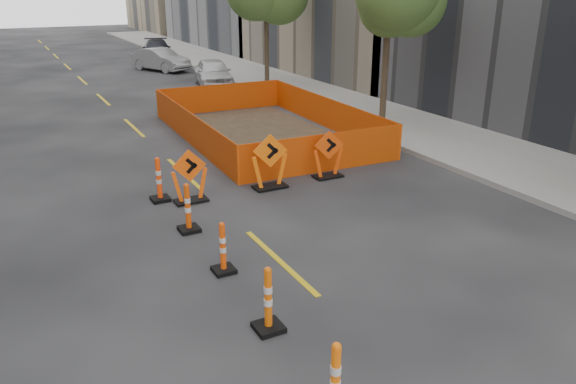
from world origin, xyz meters
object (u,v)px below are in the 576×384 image
channelizer_2 (335,381)px  parked_car_near (213,73)px  parked_car_far (157,50)px  channelizer_3 (268,299)px  channelizer_5 (188,208)px  chevron_sign_center (270,161)px  chevron_sign_left (190,176)px  chevron_sign_right (328,154)px  parked_car_mid (160,60)px  channelizer_4 (223,247)px  channelizer_6 (159,179)px

channelizer_2 → parked_car_near: parked_car_near is taller
parked_car_far → channelizer_2: bearing=-87.9°
channelizer_3 → channelizer_5: size_ratio=1.00×
channelizer_3 → channelizer_5: bearing=88.9°
parked_car_far → channelizer_3: bearing=-88.4°
channelizer_5 → chevron_sign_center: bearing=30.5°
chevron_sign_left → chevron_sign_center: size_ratio=0.92×
channelizer_2 → chevron_sign_center: 8.38m
channelizer_3 → chevron_sign_right: size_ratio=0.82×
channelizer_5 → parked_car_far: size_ratio=0.24×
parked_car_near → parked_car_far: bearing=101.2°
chevron_sign_center → parked_car_far: chevron_sign_center is taller
channelizer_3 → chevron_sign_left: (0.68, 5.79, 0.13)m
chevron_sign_right → channelizer_2: bearing=-103.7°
channelizer_3 → parked_car_mid: size_ratio=0.27×
parked_car_mid → parked_car_far: 5.06m
chevron_sign_center → channelizer_4: bearing=-108.3°
chevron_sign_center → chevron_sign_right: chevron_sign_center is taller
channelizer_5 → parked_car_far: 29.14m
channelizer_4 → parked_car_far: size_ratio=0.22×
parked_car_mid → parked_car_far: size_ratio=0.87×
channelizer_6 → parked_car_mid: bearing=74.2°
chevron_sign_left → parked_car_near: parked_car_near is taller
channelizer_2 → channelizer_4: bearing=87.7°
chevron_sign_left → channelizer_3: bearing=-87.1°
channelizer_6 → parked_car_mid: 22.09m
chevron_sign_left → channelizer_4: bearing=-89.6°
channelizer_6 → chevron_sign_center: chevron_sign_center is taller
channelizer_2 → channelizer_3: channelizer_2 is taller
parked_car_near → channelizer_4: bearing=-97.9°
channelizer_6 → parked_car_far: bearing=74.7°
channelizer_3 → chevron_sign_center: (2.84, 5.77, 0.19)m
channelizer_3 → channelizer_4: (0.07, 2.07, -0.04)m
chevron_sign_right → parked_car_mid: size_ratio=0.33×
channelizer_3 → channelizer_6: (0.03, 6.22, 0.01)m
channelizer_6 → parked_car_far: 27.15m
channelizer_6 → chevron_sign_center: bearing=-9.2°
chevron_sign_left → channelizer_2: bearing=-86.0°
channelizer_6 → parked_car_near: (6.92, 14.63, 0.14)m
chevron_sign_left → parked_car_mid: (5.36, 21.69, -0.01)m
channelizer_5 → chevron_sign_center: size_ratio=0.75×
parked_car_mid → channelizer_3: bearing=-127.2°
channelizer_6 → chevron_sign_left: bearing=-33.5°
channelizer_5 → channelizer_6: 2.08m
channelizer_6 → chevron_sign_right: chevron_sign_right is taller
chevron_sign_right → parked_car_near: 15.24m
chevron_sign_right → channelizer_4: bearing=-123.5°
parked_car_mid → parked_car_far: parked_car_far is taller
chevron_sign_right → parked_car_mid: chevron_sign_right is taller
chevron_sign_left → parked_car_near: size_ratio=0.33×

